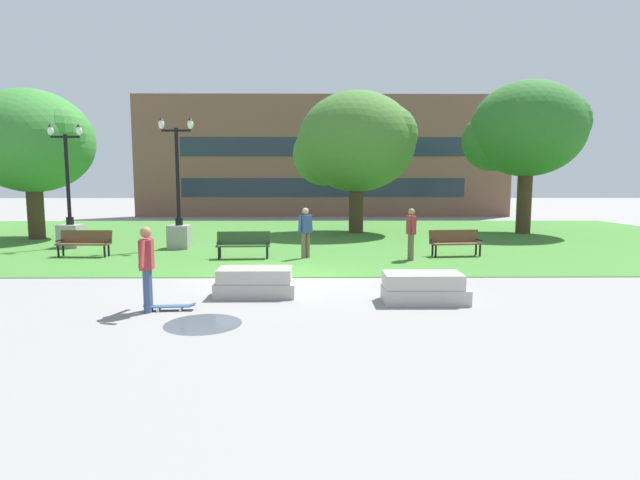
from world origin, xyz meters
The scene contains 18 objects.
ground_plane centered at (0.00, 0.00, 0.00)m, with size 140.00×140.00×0.00m, color gray.
grass_lawn centered at (0.00, 10.00, 0.01)m, with size 40.00×20.00×0.02m, color #3D752D.
concrete_block_center centered at (-0.46, -2.11, 0.31)m, with size 1.80×0.90×0.64m.
concrete_block_left centered at (3.26, -2.76, 0.31)m, with size 1.80×0.90×0.64m.
person_skateboarder centered at (-2.44, -3.49, 0.97)m, with size 0.30×1.14×1.71m.
skateboard centered at (-2.03, -3.43, 0.09)m, with size 1.03×0.29×0.14m.
puddle centered at (-1.14, -4.42, 0.00)m, with size 1.42×1.42×0.01m, color #47515B.
park_bench_near_left centered at (-7.10, 3.94, 0.54)m, with size 1.81×0.58×0.90m.
park_bench_near_right centered at (5.82, 3.94, 0.54)m, with size 1.85×0.74×0.90m.
park_bench_far_left centered at (-1.51, 3.44, 0.54)m, with size 1.83×0.64×0.90m.
lamp_post_left centered at (-4.38, 6.06, 1.04)m, with size 1.32×0.80×5.02m.
lamp_post_center centered at (-8.76, 6.39, 1.00)m, with size 1.32×0.80×4.81m.
tree_far_left centered at (11.40, 11.78, 5.15)m, with size 5.81×5.54×7.56m.
tree_far_right centered at (2.93, 12.10, 4.54)m, with size 6.18×5.89×7.09m.
tree_near_left centered at (-11.87, 9.49, 4.35)m, with size 5.64×5.37×6.68m.
person_bystander_near_lawn centered at (4.09, 3.01, 0.98)m, with size 0.27×0.62×1.71m.
person_bystander_far_lawn centered at (0.59, 3.48, 0.98)m, with size 0.53×0.50×1.71m.
building_facade_distant centered at (1.53, 24.50, 4.50)m, with size 28.14×1.03×9.02m.
Camera 1 is at (0.91, -13.33, 2.58)m, focal length 28.00 mm.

